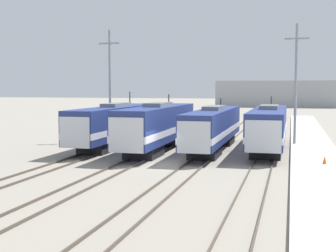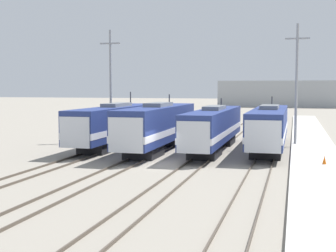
{
  "view_description": "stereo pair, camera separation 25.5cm",
  "coord_description": "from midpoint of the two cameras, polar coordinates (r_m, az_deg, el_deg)",
  "views": [
    {
      "loc": [
        9.29,
        -33.75,
        5.81
      ],
      "look_at": [
        -0.61,
        3.74,
        2.57
      ],
      "focal_mm": 50.0,
      "sensor_mm": 36.0,
      "label": 1
    },
    {
      "loc": [
        9.54,
        -33.69,
        5.81
      ],
      "look_at": [
        -0.61,
        3.74,
        2.57
      ],
      "focal_mm": 50.0,
      "sensor_mm": 36.0,
      "label": 2
    }
  ],
  "objects": [
    {
      "name": "locomotive_far_right",
      "position": [
        43.78,
        12.38,
        -0.14
      ],
      "size": [
        2.96,
        18.64,
        4.86
      ],
      "color": "black",
      "rests_on": "ground_plane"
    },
    {
      "name": "locomotive_center_right",
      "position": [
        42.66,
        5.71,
        -0.22
      ],
      "size": [
        2.74,
        18.59,
        4.71
      ],
      "color": "black",
      "rests_on": "ground_plane"
    },
    {
      "name": "ground_plane",
      "position": [
        35.49,
        -0.42,
        -4.64
      ],
      "size": [
        400.0,
        400.0,
        0.0
      ],
      "primitive_type": "plane",
      "color": "gray"
    },
    {
      "name": "rail_pair_center_right",
      "position": [
        34.91,
        3.45,
        -4.68
      ],
      "size": [
        1.51,
        120.0,
        0.15
      ],
      "color": "#4C4238",
      "rests_on": "ground_plane"
    },
    {
      "name": "locomotive_center_left",
      "position": [
        42.2,
        -1.2,
        -0.05
      ],
      "size": [
        2.99,
        17.33,
        5.09
      ],
      "color": "black",
      "rests_on": "ground_plane"
    },
    {
      "name": "locomotive_far_left",
      "position": [
        45.71,
        -6.35,
        0.2
      ],
      "size": [
        2.87,
        18.39,
        5.31
      ],
      "color": "black",
      "rests_on": "ground_plane"
    },
    {
      "name": "depot_building",
      "position": [
        143.25,
        13.64,
        3.84
      ],
      "size": [
        35.54,
        15.04,
        7.61
      ],
      "color": "#9EA3A8",
      "rests_on": "ground_plane"
    },
    {
      "name": "catenary_tower_right",
      "position": [
        47.13,
        15.55,
        5.16
      ],
      "size": [
        2.3,
        0.25,
        11.88
      ],
      "color": "gray",
      "rests_on": "ground_plane"
    },
    {
      "name": "rail_pair_far_right",
      "position": [
        34.27,
        11.5,
        -4.95
      ],
      "size": [
        1.5,
        120.0,
        0.15
      ],
      "color": "#4C4238",
      "rests_on": "ground_plane"
    },
    {
      "name": "catenary_tower_left",
      "position": [
        50.84,
        -6.87,
        5.26
      ],
      "size": [
        2.3,
        0.25,
        11.88
      ],
      "color": "gray",
      "rests_on": "ground_plane"
    },
    {
      "name": "rail_pair_far_left",
      "position": [
        38.08,
        -11.12,
        -3.97
      ],
      "size": [
        1.5,
        120.0,
        0.15
      ],
      "color": "#4C4238",
      "rests_on": "ground_plane"
    },
    {
      "name": "traffic_cone",
      "position": [
        35.52,
        18.73,
        -3.94
      ],
      "size": [
        0.3,
        0.3,
        0.6
      ],
      "color": "orange",
      "rests_on": "platform"
    },
    {
      "name": "platform",
      "position": [
        34.25,
        18.23,
        -4.99
      ],
      "size": [
        4.0,
        120.0,
        0.28
      ],
      "color": "beige",
      "rests_on": "ground_plane"
    },
    {
      "name": "rail_pair_center_left",
      "position": [
        36.2,
        -4.15,
        -4.35
      ],
      "size": [
        1.51,
        120.0,
        0.15
      ],
      "color": "#4C4238",
      "rests_on": "ground_plane"
    }
  ]
}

